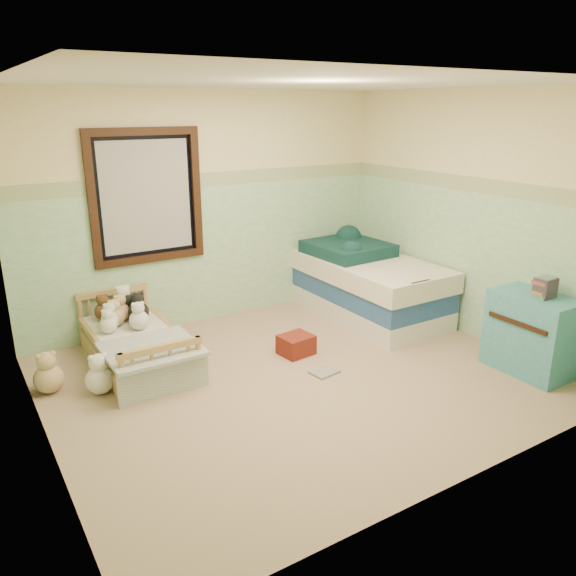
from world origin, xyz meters
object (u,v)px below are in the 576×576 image
plush_floor_tan (49,379)px  toddler_bed_frame (137,354)px  dresser (532,333)px  plush_floor_cream (100,380)px  twin_bed_frame (365,305)px  floor_book (324,372)px  red_pillow (296,345)px

plush_floor_tan → toddler_bed_frame: bearing=10.7°
dresser → plush_floor_cream: bearing=154.4°
twin_bed_frame → plush_floor_tan: bearing=-179.1°
dresser → floor_book: dresser is taller
plush_floor_tan → red_pillow: (2.20, -0.46, -0.03)m
toddler_bed_frame → red_pillow: red_pillow is taller
plush_floor_cream → plush_floor_tan: 0.44m
plush_floor_cream → floor_book: plush_floor_cream is taller
plush_floor_cream → red_pillow: plush_floor_cream is taller
toddler_bed_frame → plush_floor_tan: bearing=-169.3°
toddler_bed_frame → twin_bed_frame: (2.69, -0.10, 0.02)m
twin_bed_frame → toddler_bed_frame: bearing=177.9°
floor_book → plush_floor_cream: bearing=150.6°
twin_bed_frame → red_pillow: 1.40m
plush_floor_cream → plush_floor_tan: size_ratio=0.98×
dresser → twin_bed_frame: bearing=99.1°
plush_floor_tan → plush_floor_cream: bearing=-34.1°
red_pillow → floor_book: size_ratio=1.26×
twin_bed_frame → red_pillow: bearing=-158.4°
twin_bed_frame → floor_book: 1.65m
red_pillow → plush_floor_cream: bearing=173.3°
floor_book → red_pillow: bearing=80.7°
twin_bed_frame → plush_floor_cream: bearing=-174.5°
dresser → plush_floor_tan: bearing=153.5°
plush_floor_tan → floor_book: size_ratio=1.02×
toddler_bed_frame → plush_floor_tan: size_ratio=5.84×
plush_floor_cream → plush_floor_tan: bearing=145.9°
plush_floor_tan → twin_bed_frame: size_ratio=0.13×
twin_bed_frame → dresser: (0.31, -1.95, 0.26)m
plush_floor_cream → red_pillow: size_ratio=0.79×
plush_floor_cream → twin_bed_frame: size_ratio=0.13×
plush_floor_cream → dresser: size_ratio=0.33×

